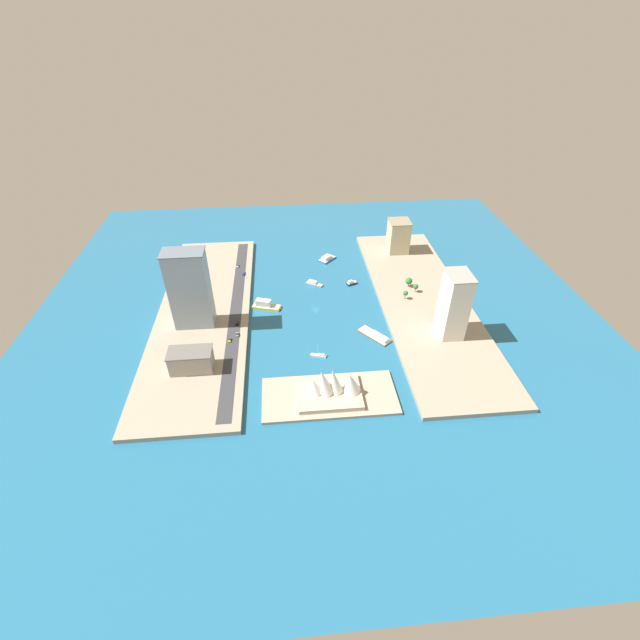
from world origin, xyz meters
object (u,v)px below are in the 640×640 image
Objects in this scene: ferry_yellow_fast at (265,305)px; suv_black at (237,323)px; taxi_yellow_cab at (230,340)px; opera_landmark at (332,387)px; patrol_launch_navy at (352,283)px; hatchback_blue at (243,274)px; traffic_light_waterfront at (246,274)px; catamaran_blue at (327,258)px; carpark_squat_concrete at (191,360)px; hotel_broad_white at (454,305)px; office_block_beige at (398,236)px; tower_tall_glass at (190,289)px; barge_flat_brown at (376,336)px; van_white at (237,266)px; sailboat_small_white at (319,355)px; yacht_sleek_gray at (314,283)px; sedan_silver at (237,334)px.

ferry_yellow_fast is 31.70m from suv_black.
opera_landmark is at bearing 139.13° from taxi_yellow_cab.
patrol_launch_navy is 0.27× the size of opera_landmark.
traffic_light_waterfront is at bearing 112.79° from hatchback_blue.
catamaran_blue is at bearing -156.30° from traffic_light_waterfront.
hatchback_blue is 1.21× the size of suv_black.
ferry_yellow_fast is at bearing 21.42° from patrol_launch_navy.
carpark_squat_concrete reaches higher than catamaran_blue.
carpark_squat_concrete is at bearing -19.09° from opera_landmark.
hotel_broad_white reaches higher than taxi_yellow_cab.
office_block_beige reaches higher than carpark_squat_concrete.
tower_tall_glass is (50.89, 19.57, 30.12)m from ferry_yellow_fast.
hotel_broad_white is (-132.75, 48.43, 24.79)m from ferry_yellow_fast.
patrol_launch_navy reaches higher than barge_flat_brown.
patrol_launch_navy is at bearing -143.64° from taxi_yellow_cab.
ferry_yellow_fast reaches higher than patrol_launch_navy.
sailboat_small_white is at bearing 116.41° from van_white.
taxi_yellow_cab is (-26.21, 24.06, -28.76)m from tower_tall_glass.
catamaran_blue is (-16.05, -42.95, 0.28)m from yacht_sleek_gray.
catamaran_blue is at bearing -172.60° from van_white.
traffic_light_waterfront is (-34.29, -61.47, -25.33)m from tower_tall_glass.
office_block_beige reaches higher than barge_flat_brown.
yacht_sleek_gray is 3.24× the size of sedan_silver.
taxi_yellow_cab is at bearing -0.82° from barge_flat_brown.
carpark_squat_concrete is 35.26m from taxi_yellow_cab.
opera_landmark is at bearing 96.89° from sailboat_small_white.
catamaran_blue is 70.71m from office_block_beige.
sailboat_small_white is 2.25× the size of van_white.
yacht_sleek_gray is 3.42× the size of suv_black.
opera_landmark is (38.72, 55.99, 7.83)m from barge_flat_brown.
sailboat_small_white is at bearing 68.05° from patrol_launch_navy.
barge_flat_brown is at bearing -168.67° from carpark_squat_concrete.
ferry_yellow_fast is at bearing 37.27° from yacht_sleek_gray.
taxi_yellow_cab is 88.01m from opera_landmark.
sedan_silver is at bearing 87.82° from traffic_light_waterfront.
ferry_yellow_fast is at bearing -123.37° from carpark_squat_concrete.
sedan_silver is (100.14, -7.22, 2.94)m from barge_flat_brown.
catamaran_blue is 0.31× the size of tower_tall_glass.
van_white is (99.54, -34.56, 2.73)m from patrol_launch_navy.
taxi_yellow_cab is at bearing 86.77° from hatchback_blue.
sedan_silver is at bearing 62.61° from ferry_yellow_fast.
patrol_launch_navy is 122.58m from taxi_yellow_cab.
yacht_sleek_gray is 0.52× the size of carpark_squat_concrete.
tower_tall_glass is (92.16, 50.97, 31.50)m from yacht_sleek_gray.
yacht_sleek_gray is at bearing -89.79° from opera_landmark.
barge_flat_brown is 105.23m from taxi_yellow_cab.
hotel_broad_white is at bearing 93.13° from office_block_beige.
ferry_yellow_fast is 5.06× the size of taxi_yellow_cab.
carpark_squat_concrete is 5.42× the size of hatchback_blue.
hotel_broad_white is 11.32× the size of suv_black.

